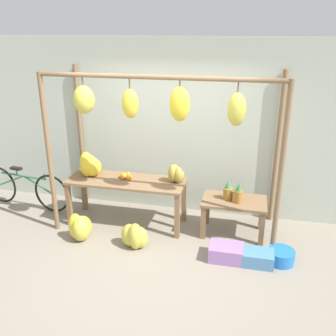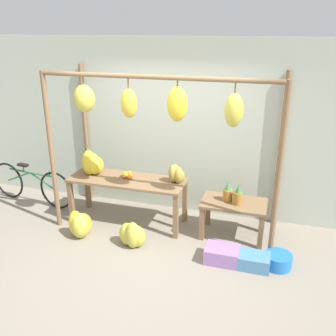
# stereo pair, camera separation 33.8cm
# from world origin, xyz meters

# --- Properties ---
(ground_plane) EXTENTS (20.00, 20.00, 0.00)m
(ground_plane) POSITION_xyz_m (0.00, 0.00, 0.00)
(ground_plane) COLOR gray
(shop_wall_back) EXTENTS (8.00, 0.08, 2.80)m
(shop_wall_back) POSITION_xyz_m (0.00, 1.64, 1.40)
(shop_wall_back) COLOR #B7C1B2
(shop_wall_back) RESTS_ON ground_plane
(stall_awning) EXTENTS (3.29, 1.21, 2.37)m
(stall_awning) POSITION_xyz_m (-0.04, 0.67, 1.78)
(stall_awning) COLOR brown
(stall_awning) RESTS_ON ground_plane
(display_table_main) EXTENTS (1.81, 0.64, 0.73)m
(display_table_main) POSITION_xyz_m (-0.60, 0.93, 0.63)
(display_table_main) COLOR brown
(display_table_main) RESTS_ON ground_plane
(display_table_side) EXTENTS (0.93, 0.57, 0.55)m
(display_table_side) POSITION_xyz_m (1.04, 0.96, 0.45)
(display_table_side) COLOR brown
(display_table_side) RESTS_ON ground_plane
(banana_pile_on_table) EXTENTS (0.39, 0.35, 0.40)m
(banana_pile_on_table) POSITION_xyz_m (-1.21, 0.96, 0.91)
(banana_pile_on_table) COLOR yellow
(banana_pile_on_table) RESTS_ON display_table_main
(orange_pile) EXTENTS (0.21, 0.19, 0.09)m
(orange_pile) POSITION_xyz_m (-0.64, 0.97, 0.78)
(orange_pile) COLOR orange
(orange_pile) RESTS_ON display_table_main
(pineapple_cluster) EXTENTS (0.28, 0.21, 0.32)m
(pineapple_cluster) POSITION_xyz_m (1.03, 0.94, 0.67)
(pineapple_cluster) COLOR #A3702D
(pineapple_cluster) RESTS_ON display_table_side
(banana_pile_ground_left) EXTENTS (0.37, 0.43, 0.41)m
(banana_pile_ground_left) POSITION_xyz_m (-1.11, 0.29, 0.18)
(banana_pile_ground_left) COLOR gold
(banana_pile_ground_left) RESTS_ON ground_plane
(banana_pile_ground_right) EXTENTS (0.45, 0.35, 0.39)m
(banana_pile_ground_right) POSITION_xyz_m (-0.27, 0.28, 0.17)
(banana_pile_ground_right) COLOR gold
(banana_pile_ground_right) RESTS_ON ground_plane
(fruit_crate_white) EXTENTS (0.45, 0.33, 0.20)m
(fruit_crate_white) POSITION_xyz_m (1.00, 0.27, 0.10)
(fruit_crate_white) COLOR #9970B7
(fruit_crate_white) RESTS_ON ground_plane
(blue_bucket) EXTENTS (0.36, 0.36, 0.18)m
(blue_bucket) POSITION_xyz_m (1.71, 0.35, 0.09)
(blue_bucket) COLOR blue
(blue_bucket) RESTS_ON ground_plane
(parked_bicycle) EXTENTS (1.73, 0.26, 0.71)m
(parked_bicycle) POSITION_xyz_m (-2.48, 1.07, 0.35)
(parked_bicycle) COLOR black
(parked_bicycle) RESTS_ON ground_plane
(papaya_pile) EXTENTS (0.29, 0.26, 0.28)m
(papaya_pile) POSITION_xyz_m (0.16, 1.01, 0.86)
(papaya_pile) COLOR #B2993D
(papaya_pile) RESTS_ON display_table_main
(fruit_crate_purple) EXTENTS (0.40, 0.30, 0.18)m
(fruit_crate_purple) POSITION_xyz_m (1.42, 0.25, 0.09)
(fruit_crate_purple) COLOR #4C84B2
(fruit_crate_purple) RESTS_ON ground_plane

